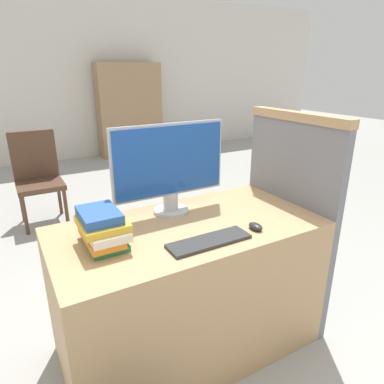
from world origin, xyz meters
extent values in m
cube|color=beige|center=(0.00, 5.30, 1.40)|extent=(12.00, 0.06, 2.80)
cube|color=tan|center=(0.00, 0.36, 0.39)|extent=(1.38, 0.71, 0.77)
cube|color=slate|center=(0.71, 0.36, 0.63)|extent=(0.05, 0.72, 1.25)
cube|color=tan|center=(0.71, 0.36, 1.28)|extent=(0.07, 0.72, 0.05)
cylinder|color=#B7B7BC|center=(0.00, 0.55, 0.78)|extent=(0.20, 0.20, 0.02)
cylinder|color=#B7B7BC|center=(0.00, 0.55, 0.84)|extent=(0.08, 0.08, 0.10)
cube|color=#B7B7BC|center=(0.00, 0.56, 1.07)|extent=(0.65, 0.01, 0.39)
cube|color=#19479E|center=(0.00, 0.55, 1.07)|extent=(0.62, 0.02, 0.37)
cube|color=#2D2D2D|center=(-0.01, 0.14, 0.78)|extent=(0.40, 0.13, 0.02)
ellipsoid|color=#262626|center=(0.27, 0.15, 0.79)|extent=(0.05, 0.09, 0.03)
cube|color=#2D7F42|center=(-0.43, 0.36, 0.79)|extent=(0.16, 0.24, 0.03)
cube|color=orange|center=(-0.44, 0.36, 0.82)|extent=(0.15, 0.28, 0.03)
cube|color=silver|center=(-0.43, 0.35, 0.85)|extent=(0.17, 0.27, 0.04)
cube|color=gold|center=(-0.44, 0.35, 0.89)|extent=(0.20, 0.24, 0.03)
cube|color=#285199|center=(-0.44, 0.37, 0.92)|extent=(0.16, 0.22, 0.04)
cylinder|color=#4C3323|center=(-0.68, 2.38, 0.20)|extent=(0.04, 0.04, 0.40)
cylinder|color=#4C3323|center=(-0.30, 2.38, 0.20)|extent=(0.04, 0.04, 0.40)
cylinder|color=#4C3323|center=(-0.68, 2.76, 0.20)|extent=(0.04, 0.04, 0.40)
cylinder|color=#4C3323|center=(-0.30, 2.76, 0.20)|extent=(0.04, 0.04, 0.40)
cube|color=#4C3323|center=(-0.49, 2.57, 0.42)|extent=(0.44, 0.44, 0.05)
cube|color=#4C3323|center=(-0.49, 2.77, 0.70)|extent=(0.44, 0.04, 0.50)
cube|color=#9E7A56|center=(1.40, 5.06, 0.82)|extent=(1.15, 0.32, 1.64)
camera|label=1|loc=(-0.77, -1.04, 1.53)|focal=32.00mm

